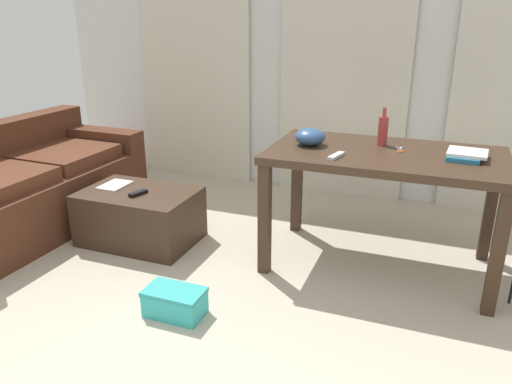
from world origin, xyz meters
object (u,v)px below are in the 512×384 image
Objects in this scene: couch at (25,188)px; bowl at (310,137)px; tv_remote_on_table at (336,156)px; coffee_table at (140,216)px; tv_remote_primary at (138,193)px; scissors at (400,150)px; magazine at (115,185)px; shoebox at (175,302)px; bottle_near at (383,130)px; book_stack at (465,155)px; craft_table at (385,168)px.

couch is 9.38× the size of bowl.
tv_remote_on_table reaches higher than couch.
tv_remote_primary is (0.04, -0.06, 0.20)m from coffee_table.
scissors is 0.51× the size of magazine.
tv_remote_on_table reaches higher than magazine.
scissors is 2.02m from magazine.
tv_remote_on_table reaches higher than shoebox.
bottle_near reaches higher than book_stack.
tv_remote_primary is at bearing -165.37° from bowl.
magazine is at bearing 176.50° from tv_remote_primary.
craft_table is at bearing 54.60° from tv_remote_on_table.
bottle_near is at bearing 106.98° from craft_table.
book_stack reaches higher than coffee_table.
magazine is (0.74, 0.12, 0.08)m from couch.
bowl is at bearing -172.18° from scissors.
scissors reaches higher than tv_remote_primary.
scissors is (0.07, 0.07, 0.10)m from craft_table.
tv_remote_on_table is 1.17× the size of tv_remote_primary.
book_stack is at bearing 6.48° from couch.
magazine is at bearing -171.96° from bowl.
craft_table reaches higher than coffee_table.
bottle_near is at bearing 21.47° from bowl.
tv_remote_on_table is at bearing -45.07° from bowl.
book_stack reaches higher than couch.
bottle_near is 0.52m from book_stack.
couch is 6.94× the size of book_stack.
scissors is (1.74, 0.31, 0.59)m from coffee_table.
shoebox is (-1.03, -1.06, -0.70)m from scissors.
bottle_near reaches higher than magazine.
tv_remote_on_table is at bearing -138.13° from scissors.
scissors is (0.33, 0.30, -0.01)m from tv_remote_on_table.
coffee_table is at bearing -169.75° from scissors.
tv_remote_on_table is at bearing -0.68° from magazine.
bowl is 0.93m from book_stack.
bottle_near is (1.61, 0.41, 0.68)m from coffee_table.
tv_remote_primary is (-1.14, -0.30, -0.43)m from bowl.
magazine is at bearing 9.45° from couch.
shoebox is (0.93, -0.78, -0.31)m from magazine.
tv_remote_primary is at bearing 1.42° from couch.
bottle_near reaches higher than tv_remote_primary.
scissors is at bearing 10.25° from coffee_table.
bottle_near reaches higher than couch.
magazine is (-1.89, -0.21, -0.28)m from craft_table.
bowl reaches higher than tv_remote_on_table.
shoebox is (-0.69, -0.76, -0.71)m from tv_remote_on_table.
tv_remote_primary reaches higher than coffee_table.
bottle_near is 0.74× the size of shoebox.
book_stack is 2.38m from magazine.
bottle_near is at bearing 10.80° from couch.
bowl is at bearing -158.53° from bottle_near.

